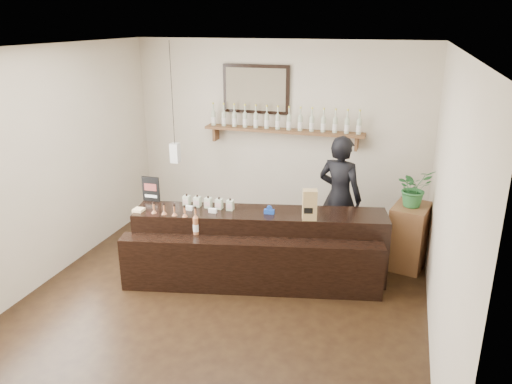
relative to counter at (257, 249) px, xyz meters
The scene contains 10 objects.
ground 0.75m from the counter, 110.93° to the right, with size 5.00×5.00×0.00m, color black.
room_shell 1.44m from the counter, 110.93° to the right, with size 5.00×5.00×5.00m.
back_wall_decor 2.27m from the counter, 101.50° to the left, with size 2.66×0.96×1.69m.
counter is the anchor object (origin of this frame).
promo_sign 1.56m from the counter, behind, with size 0.23×0.03×0.33m.
paper_bag 0.89m from the counter, ahead, with size 0.19×0.16×0.36m.
tape_dispenser 0.52m from the counter, 30.85° to the left, with size 0.13×0.06×0.10m.
side_cabinet 1.99m from the counter, 26.97° to the left, with size 0.54×0.66×0.84m.
potted_plant 2.10m from the counter, 26.97° to the left, with size 0.43×0.37×0.48m, color #2A6932.
shopkeeper 1.40m from the counter, 48.42° to the left, with size 0.69×0.45×1.89m, color black.
Camera 1 is at (1.80, -4.71, 3.07)m, focal length 35.00 mm.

